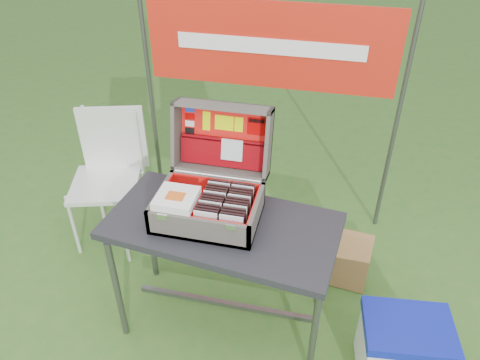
% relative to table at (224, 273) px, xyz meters
% --- Properties ---
extents(ground, '(80.00, 80.00, 0.00)m').
position_rel_table_xyz_m(ground, '(0.03, -0.00, -0.37)').
color(ground, '#346426').
rests_on(ground, ground).
extents(table, '(1.24, 0.72, 0.74)m').
position_rel_table_xyz_m(table, '(0.00, 0.00, 0.00)').
color(table, '#26262B').
rests_on(table, ground).
extents(table_top, '(1.24, 0.72, 0.04)m').
position_rel_table_xyz_m(table_top, '(0.00, 0.00, 0.35)').
color(table_top, '#26262B').
rests_on(table_top, ground).
extents(table_leg_fl, '(0.04, 0.04, 0.70)m').
position_rel_table_xyz_m(table_leg_fl, '(-0.53, -0.24, -0.02)').
color(table_leg_fl, '#59595B').
rests_on(table_leg_fl, ground).
extents(table_leg_fr, '(0.04, 0.04, 0.70)m').
position_rel_table_xyz_m(table_leg_fr, '(0.53, -0.24, -0.02)').
color(table_leg_fr, '#59595B').
rests_on(table_leg_fr, ground).
extents(table_leg_bl, '(0.04, 0.04, 0.70)m').
position_rel_table_xyz_m(table_leg_bl, '(-0.53, 0.24, -0.02)').
color(table_leg_bl, '#59595B').
rests_on(table_leg_bl, ground).
extents(table_leg_br, '(0.04, 0.04, 0.70)m').
position_rel_table_xyz_m(table_leg_br, '(0.53, 0.24, -0.02)').
color(table_leg_br, '#59595B').
rests_on(table_leg_br, ground).
extents(table_brace, '(1.04, 0.03, 0.03)m').
position_rel_table_xyz_m(table_brace, '(0.00, -0.00, -0.25)').
color(table_brace, '#59595B').
rests_on(table_brace, ground).
extents(suitcase, '(0.52, 0.53, 0.49)m').
position_rel_table_xyz_m(suitcase, '(-0.08, 0.08, 0.62)').
color(suitcase, '#615A52').
rests_on(suitcase, table).
extents(suitcase_base_bottom, '(0.52, 0.37, 0.02)m').
position_rel_table_xyz_m(suitcase_base_bottom, '(-0.08, 0.02, 0.38)').
color(suitcase_base_bottom, '#615A52').
rests_on(suitcase_base_bottom, table_top).
extents(suitcase_base_wall_front, '(0.52, 0.02, 0.14)m').
position_rel_table_xyz_m(suitcase_base_wall_front, '(-0.08, -0.16, 0.44)').
color(suitcase_base_wall_front, '#615A52').
rests_on(suitcase_base_wall_front, table_top).
extents(suitcase_base_wall_back, '(0.52, 0.02, 0.14)m').
position_rel_table_xyz_m(suitcase_base_wall_back, '(-0.08, 0.19, 0.44)').
color(suitcase_base_wall_back, '#615A52').
rests_on(suitcase_base_wall_back, table_top).
extents(suitcase_base_wall_left, '(0.02, 0.37, 0.14)m').
position_rel_table_xyz_m(suitcase_base_wall_left, '(-0.33, 0.02, 0.44)').
color(suitcase_base_wall_left, '#615A52').
rests_on(suitcase_base_wall_left, table_top).
extents(suitcase_base_wall_right, '(0.02, 0.37, 0.14)m').
position_rel_table_xyz_m(suitcase_base_wall_right, '(0.17, 0.02, 0.44)').
color(suitcase_base_wall_right, '#615A52').
rests_on(suitcase_base_wall_right, table_top).
extents(suitcase_liner_floor, '(0.48, 0.33, 0.01)m').
position_rel_table_xyz_m(suitcase_liner_floor, '(-0.08, 0.02, 0.39)').
color(suitcase_liner_floor, red).
rests_on(suitcase_liner_floor, suitcase_base_bottom).
extents(suitcase_latch_left, '(0.05, 0.01, 0.03)m').
position_rel_table_xyz_m(suitcase_latch_left, '(-0.25, -0.17, 0.50)').
color(suitcase_latch_left, silver).
rests_on(suitcase_latch_left, suitcase_base_wall_front).
extents(suitcase_latch_right, '(0.05, 0.01, 0.03)m').
position_rel_table_xyz_m(suitcase_latch_right, '(0.09, -0.17, 0.50)').
color(suitcase_latch_right, silver).
rests_on(suitcase_latch_right, suitcase_base_wall_front).
extents(suitcase_hinge, '(0.47, 0.02, 0.02)m').
position_rel_table_xyz_m(suitcase_hinge, '(-0.08, 0.20, 0.51)').
color(suitcase_hinge, silver).
rests_on(suitcase_hinge, suitcase_base_wall_back).
extents(suitcase_lid_back, '(0.52, 0.10, 0.37)m').
position_rel_table_xyz_m(suitcase_lid_back, '(-0.08, 0.37, 0.66)').
color(suitcase_lid_back, '#615A52').
rests_on(suitcase_lid_back, suitcase_base_wall_back).
extents(suitcase_lid_rim_far, '(0.52, 0.14, 0.05)m').
position_rel_table_xyz_m(suitcase_lid_rim_far, '(-0.08, 0.35, 0.85)').
color(suitcase_lid_rim_far, '#615A52').
rests_on(suitcase_lid_rim_far, suitcase_lid_back).
extents(suitcase_lid_rim_near, '(0.52, 0.14, 0.05)m').
position_rel_table_xyz_m(suitcase_lid_rim_near, '(-0.08, 0.28, 0.51)').
color(suitcase_lid_rim_near, '#615A52').
rests_on(suitcase_lid_rim_near, suitcase_lid_back).
extents(suitcase_lid_rim_left, '(0.02, 0.22, 0.40)m').
position_rel_table_xyz_m(suitcase_lid_rim_left, '(-0.33, 0.31, 0.68)').
color(suitcase_lid_rim_left, '#615A52').
rests_on(suitcase_lid_rim_left, suitcase_lid_back).
extents(suitcase_lid_rim_right, '(0.02, 0.22, 0.40)m').
position_rel_table_xyz_m(suitcase_lid_rim_right, '(0.17, 0.31, 0.68)').
color(suitcase_lid_rim_right, '#615A52').
rests_on(suitcase_lid_rim_right, suitcase_lid_back).
extents(suitcase_lid_liner, '(0.48, 0.08, 0.32)m').
position_rel_table_xyz_m(suitcase_lid_liner, '(-0.08, 0.36, 0.67)').
color(suitcase_lid_liner, red).
rests_on(suitcase_lid_liner, suitcase_lid_back).
extents(suitcase_liner_wall_front, '(0.48, 0.01, 0.12)m').
position_rel_table_xyz_m(suitcase_liner_wall_front, '(-0.08, -0.15, 0.45)').
color(suitcase_liner_wall_front, red).
rests_on(suitcase_liner_wall_front, suitcase_base_bottom).
extents(suitcase_liner_wall_back, '(0.48, 0.01, 0.12)m').
position_rel_table_xyz_m(suitcase_liner_wall_back, '(-0.08, 0.18, 0.45)').
color(suitcase_liner_wall_back, red).
rests_on(suitcase_liner_wall_back, suitcase_base_bottom).
extents(suitcase_liner_wall_left, '(0.01, 0.33, 0.12)m').
position_rel_table_xyz_m(suitcase_liner_wall_left, '(-0.32, 0.02, 0.45)').
color(suitcase_liner_wall_left, red).
rests_on(suitcase_liner_wall_left, suitcase_base_bottom).
extents(suitcase_liner_wall_right, '(0.01, 0.33, 0.12)m').
position_rel_table_xyz_m(suitcase_liner_wall_right, '(0.16, 0.02, 0.45)').
color(suitcase_liner_wall_right, red).
rests_on(suitcase_liner_wall_right, suitcase_base_bottom).
extents(suitcase_lid_pocket, '(0.46, 0.06, 0.15)m').
position_rel_table_xyz_m(suitcase_lid_pocket, '(-0.08, 0.32, 0.59)').
color(suitcase_lid_pocket, maroon).
rests_on(suitcase_lid_pocket, suitcase_lid_liner).
extents(suitcase_pocket_edge, '(0.45, 0.02, 0.02)m').
position_rel_table_xyz_m(suitcase_pocket_edge, '(-0.08, 0.33, 0.66)').
color(suitcase_pocket_edge, maroon).
rests_on(suitcase_pocket_edge, suitcase_lid_pocket).
extents(suitcase_pocket_cd, '(0.12, 0.04, 0.12)m').
position_rel_table_xyz_m(suitcase_pocket_cd, '(-0.02, 0.31, 0.62)').
color(suitcase_pocket_cd, silver).
rests_on(suitcase_pocket_cd, suitcase_lid_pocket).
extents(lid_sticker_cc_a, '(0.05, 0.01, 0.03)m').
position_rel_table_xyz_m(lid_sticker_cc_a, '(-0.27, 0.38, 0.80)').
color(lid_sticker_cc_a, '#1933B2').
rests_on(lid_sticker_cc_a, suitcase_lid_liner).
extents(lid_sticker_cc_b, '(0.05, 0.01, 0.03)m').
position_rel_table_xyz_m(lid_sticker_cc_b, '(-0.27, 0.37, 0.76)').
color(lid_sticker_cc_b, '#B20000').
rests_on(lid_sticker_cc_b, suitcase_lid_liner).
extents(lid_sticker_cc_c, '(0.05, 0.01, 0.03)m').
position_rel_table_xyz_m(lid_sticker_cc_c, '(-0.27, 0.37, 0.72)').
color(lid_sticker_cc_c, white).
rests_on(lid_sticker_cc_c, suitcase_lid_liner).
extents(lid_sticker_cc_d, '(0.05, 0.01, 0.03)m').
position_rel_table_xyz_m(lid_sticker_cc_d, '(-0.27, 0.36, 0.68)').
color(lid_sticker_cc_d, black).
rests_on(lid_sticker_cc_d, suitcase_lid_liner).
extents(lid_card_neon_tall, '(0.04, 0.03, 0.10)m').
position_rel_table_xyz_m(lid_card_neon_tall, '(-0.18, 0.37, 0.74)').
color(lid_card_neon_tall, '#D8EF02').
rests_on(lid_card_neon_tall, suitcase_lid_liner).
extents(lid_card_neon_main, '(0.10, 0.02, 0.08)m').
position_rel_table_xyz_m(lid_card_neon_main, '(-0.08, 0.37, 0.74)').
color(lid_card_neon_main, '#D8EF02').
rests_on(lid_card_neon_main, suitcase_lid_liner).
extents(lid_card_neon_small, '(0.05, 0.02, 0.08)m').
position_rel_table_xyz_m(lid_card_neon_small, '(0.00, 0.37, 0.74)').
color(lid_card_neon_small, '#D8EF02').
rests_on(lid_card_neon_small, suitcase_lid_liner).
extents(lid_sticker_band, '(0.09, 0.02, 0.09)m').
position_rel_table_xyz_m(lid_sticker_band, '(0.09, 0.37, 0.74)').
color(lid_sticker_band, '#B20000').
rests_on(lid_sticker_band, suitcase_lid_liner).
extents(lid_sticker_band_bar, '(0.08, 0.01, 0.02)m').
position_rel_table_xyz_m(lid_sticker_band_bar, '(0.09, 0.38, 0.77)').
color(lid_sticker_band_bar, black).
rests_on(lid_sticker_band_bar, suitcase_lid_liner).
extents(cd_left_0, '(0.12, 0.01, 0.13)m').
position_rel_table_xyz_m(cd_left_0, '(-0.05, -0.13, 0.46)').
color(cd_left_0, silver).
rests_on(cd_left_0, suitcase_liner_floor).
extents(cd_left_1, '(0.12, 0.01, 0.13)m').
position_rel_table_xyz_m(cd_left_1, '(-0.05, -0.10, 0.46)').
color(cd_left_1, black).
rests_on(cd_left_1, suitcase_liner_floor).
extents(cd_left_2, '(0.12, 0.01, 0.13)m').
position_rel_table_xyz_m(cd_left_2, '(-0.05, -0.08, 0.46)').
color(cd_left_2, black).
rests_on(cd_left_2, suitcase_liner_floor).
extents(cd_left_3, '(0.12, 0.01, 0.13)m').
position_rel_table_xyz_m(cd_left_3, '(-0.05, -0.06, 0.46)').
color(cd_left_3, black).
rests_on(cd_left_3, suitcase_liner_floor).
extents(cd_left_4, '(0.12, 0.01, 0.13)m').
position_rel_table_xyz_m(cd_left_4, '(-0.05, -0.04, 0.46)').
color(cd_left_4, silver).
rests_on(cd_left_4, suitcase_liner_floor).
extents(cd_left_5, '(0.12, 0.01, 0.13)m').
position_rel_table_xyz_m(cd_left_5, '(-0.05, -0.02, 0.46)').
color(cd_left_5, black).
rests_on(cd_left_5, suitcase_liner_floor).
extents(cd_left_6, '(0.12, 0.01, 0.13)m').
position_rel_table_xyz_m(cd_left_6, '(-0.05, -0.00, 0.46)').
color(cd_left_6, black).
rests_on(cd_left_6, suitcase_liner_floor).
extents(cd_left_7, '(0.12, 0.01, 0.13)m').
position_rel_table_xyz_m(cd_left_7, '(-0.05, 0.02, 0.46)').
color(cd_left_7, black).
rests_on(cd_left_7, suitcase_liner_floor).
extents(cd_left_8, '(0.12, 0.01, 0.13)m').
position_rel_table_xyz_m(cd_left_8, '(-0.05, 0.04, 0.46)').
color(cd_left_8, silver).
rests_on(cd_left_8, suitcase_liner_floor).
extents(cd_left_9, '(0.12, 0.01, 0.13)m').
position_rel_table_xyz_m(cd_left_9, '(-0.05, 0.06, 0.46)').
color(cd_left_9, black).
rests_on(cd_left_9, suitcase_liner_floor).
extents(cd_left_10, '(0.12, 0.01, 0.13)m').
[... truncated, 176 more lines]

